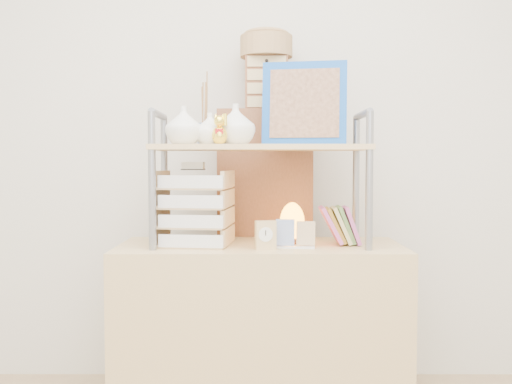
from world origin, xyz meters
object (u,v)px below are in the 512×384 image
(letter_tray, at_px, (194,212))
(desk, at_px, (260,332))
(cabinet, at_px, (266,249))
(salt_lamp, at_px, (292,222))

(letter_tray, bearing_deg, desk, 3.54)
(desk, bearing_deg, cabinet, 85.34)
(letter_tray, relative_size, salt_lamp, 1.99)
(cabinet, xyz_separation_m, salt_lamp, (0.11, -0.32, 0.17))
(letter_tray, bearing_deg, cabinet, 51.26)
(desk, height_order, cabinet, cabinet)
(desk, relative_size, salt_lamp, 6.79)
(desk, xyz_separation_m, salt_lamp, (0.14, 0.05, 0.47))
(cabinet, relative_size, letter_tray, 3.85)
(salt_lamp, bearing_deg, cabinet, 108.82)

